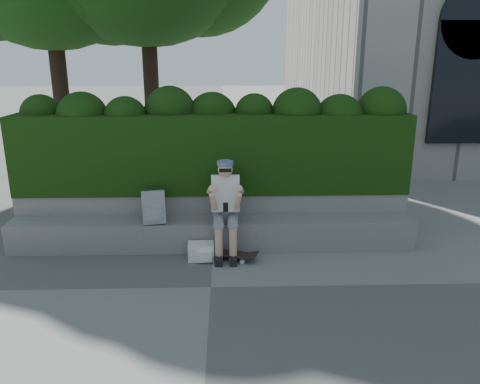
{
  "coord_description": "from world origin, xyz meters",
  "views": [
    {
      "loc": [
        0.2,
        -5.3,
        2.8
      ],
      "look_at": [
        0.4,
        1.0,
        0.95
      ],
      "focal_mm": 35.0,
      "sensor_mm": 36.0,
      "label": 1
    }
  ],
  "objects_px": {
    "backpack_plaid": "(154,207)",
    "backpack_ground": "(201,251)",
    "skateboard": "(224,253)",
    "person": "(226,204)"
  },
  "relations": [
    {
      "from": "backpack_plaid",
      "to": "backpack_ground",
      "type": "relative_size",
      "value": 1.3
    },
    {
      "from": "backpack_plaid",
      "to": "backpack_ground",
      "type": "height_order",
      "value": "backpack_plaid"
    },
    {
      "from": "skateboard",
      "to": "backpack_plaid",
      "type": "bearing_deg",
      "value": -175.55
    },
    {
      "from": "person",
      "to": "backpack_plaid",
      "type": "xyz_separation_m",
      "value": [
        -1.04,
        0.08,
        -0.06
      ]
    },
    {
      "from": "skateboard",
      "to": "backpack_ground",
      "type": "height_order",
      "value": "backpack_ground"
    },
    {
      "from": "backpack_ground",
      "to": "skateboard",
      "type": "bearing_deg",
      "value": -0.92
    },
    {
      "from": "skateboard",
      "to": "backpack_ground",
      "type": "xyz_separation_m",
      "value": [
        -0.32,
        -0.01,
        0.04
      ]
    },
    {
      "from": "person",
      "to": "backpack_ground",
      "type": "height_order",
      "value": "person"
    },
    {
      "from": "person",
      "to": "backpack_plaid",
      "type": "height_order",
      "value": "person"
    },
    {
      "from": "person",
      "to": "backpack_plaid",
      "type": "distance_m",
      "value": 1.05
    }
  ]
}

